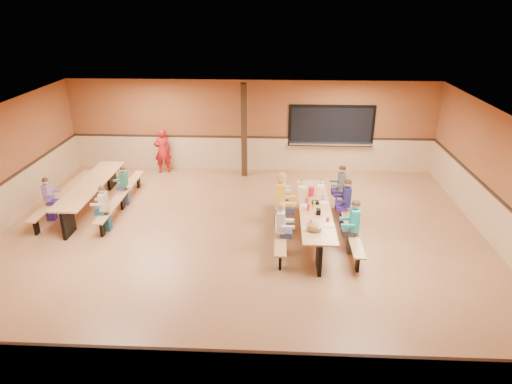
{
  "coord_description": "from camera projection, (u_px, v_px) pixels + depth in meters",
  "views": [
    {
      "loc": [
        0.86,
        -9.6,
        5.4
      ],
      "look_at": [
        0.38,
        0.32,
        1.15
      ],
      "focal_mm": 32.0,
      "sensor_mm": 36.0,
      "label": 1
    }
  ],
  "objects": [
    {
      "name": "seated_child_char_right",
      "position": [
        341.0,
        188.0,
        12.38
      ],
      "size": [
        0.4,
        0.32,
        1.26
      ],
      "primitive_type": null,
      "color": "#535A5E",
      "rests_on": "ground"
    },
    {
      "name": "napkin_dispenser",
      "position": [
        318.0,
        212.0,
        10.6
      ],
      "size": [
        0.1,
        0.14,
        0.13
      ],
      "primitive_type": "cube",
      "color": "black",
      "rests_on": "cafeteria_table_main"
    },
    {
      "name": "table_paddle",
      "position": [
        316.0,
        198.0,
        11.13
      ],
      "size": [
        0.16,
        0.16,
        0.56
      ],
      "color": "black",
      "rests_on": "cafeteria_table_main"
    },
    {
      "name": "seated_child_green_sec",
      "position": [
        125.0,
        186.0,
        12.73
      ],
      "size": [
        0.32,
        0.26,
        1.12
      ],
      "primitive_type": null,
      "color": "#2A6B57",
      "rests_on": "ground"
    },
    {
      "name": "punch_pitcher",
      "position": [
        311.0,
        192.0,
        11.58
      ],
      "size": [
        0.16,
        0.16,
        0.22
      ],
      "primitive_type": "cylinder",
      "color": "red",
      "rests_on": "cafeteria_table_main"
    },
    {
      "name": "kitchen_pass_through",
      "position": [
        331.0,
        128.0,
        14.83
      ],
      "size": [
        2.78,
        0.28,
        1.38
      ],
      "color": "black",
      "rests_on": "ground"
    },
    {
      "name": "seated_child_teal_right",
      "position": [
        354.0,
        227.0,
        10.25
      ],
      "size": [
        0.41,
        0.33,
        1.29
      ],
      "primitive_type": null,
      "color": "#1EAAAA",
      "rests_on": "ground"
    },
    {
      "name": "room_envelope",
      "position": [
        239.0,
        215.0,
        10.7
      ],
      "size": [
        12.04,
        10.04,
        3.02
      ],
      "color": "brown",
      "rests_on": "ground"
    },
    {
      "name": "seated_adult_yellow",
      "position": [
        281.0,
        201.0,
        11.3
      ],
      "size": [
        0.5,
        0.41,
        1.47
      ],
      "primitive_type": null,
      "color": "yellow",
      "rests_on": "ground"
    },
    {
      "name": "cafeteria_table_second",
      "position": [
        91.0,
        191.0,
        12.47
      ],
      "size": [
        1.91,
        3.7,
        0.74
      ],
      "color": "#C1824C",
      "rests_on": "ground"
    },
    {
      "name": "seated_child_grey_left",
      "position": [
        280.0,
        195.0,
        12.08
      ],
      "size": [
        0.34,
        0.28,
        1.16
      ],
      "primitive_type": null,
      "color": "silver",
      "rests_on": "ground"
    },
    {
      "name": "seated_child_purple_sec",
      "position": [
        49.0,
        199.0,
        11.8
      ],
      "size": [
        0.35,
        0.28,
        1.16
      ],
      "primitive_type": null,
      "color": "slate",
      "rests_on": "ground"
    },
    {
      "name": "condiment_mustard",
      "position": [
        314.0,
        205.0,
        10.92
      ],
      "size": [
        0.06,
        0.06,
        0.17
      ],
      "primitive_type": "cylinder",
      "color": "yellow",
      "rests_on": "cafeteria_table_main"
    },
    {
      "name": "standing_woman",
      "position": [
        163.0,
        151.0,
        14.99
      ],
      "size": [
        0.64,
        0.52,
        1.51
      ],
      "primitive_type": "imported",
      "rotation": [
        0.0,
        0.0,
        3.48
      ],
      "color": "#AD1316",
      "rests_on": "ground"
    },
    {
      "name": "ground",
      "position": [
        240.0,
        241.0,
        10.97
      ],
      "size": [
        12.0,
        12.0,
        0.0
      ],
      "primitive_type": "plane",
      "color": "#955D38",
      "rests_on": "ground"
    },
    {
      "name": "chip_bowl",
      "position": [
        314.0,
        227.0,
        9.87
      ],
      "size": [
        0.32,
        0.32,
        0.15
      ],
      "primitive_type": null,
      "color": "orange",
      "rests_on": "cafeteria_table_main"
    },
    {
      "name": "cafeteria_table_main",
      "position": [
        314.0,
        216.0,
        11.04
      ],
      "size": [
        1.91,
        3.7,
        0.74
      ],
      "color": "#C1824C",
      "rests_on": "ground"
    },
    {
      "name": "condiment_ketchup",
      "position": [
        308.0,
        207.0,
        10.78
      ],
      "size": [
        0.06,
        0.06,
        0.17
      ],
      "primitive_type": "cylinder",
      "color": "#B2140F",
      "rests_on": "cafeteria_table_main"
    },
    {
      "name": "seated_child_tan_sec",
      "position": [
        105.0,
        209.0,
        11.27
      ],
      "size": [
        0.35,
        0.29,
        1.18
      ],
      "primitive_type": null,
      "color": "#C2A898",
      "rests_on": "ground"
    },
    {
      "name": "place_settings",
      "position": [
        315.0,
        206.0,
        10.93
      ],
      "size": [
        0.65,
        3.3,
        0.11
      ],
      "primitive_type": null,
      "color": "beige",
      "rests_on": "cafeteria_table_main"
    },
    {
      "name": "seated_child_white_left",
      "position": [
        281.0,
        229.0,
        10.19
      ],
      "size": [
        0.39,
        0.32,
        1.26
      ],
      "primitive_type": null,
      "color": "white",
      "rests_on": "ground"
    },
    {
      "name": "structural_post",
      "position": [
        244.0,
        131.0,
        14.43
      ],
      "size": [
        0.18,
        0.18,
        3.0
      ],
      "primitive_type": "cube",
      "color": "black",
      "rests_on": "ground"
    },
    {
      "name": "seated_child_navy_right",
      "position": [
        346.0,
        203.0,
        11.45
      ],
      "size": [
        0.4,
        0.32,
        1.26
      ],
      "primitive_type": null,
      "color": "#1F174C",
      "rests_on": "ground"
    }
  ]
}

